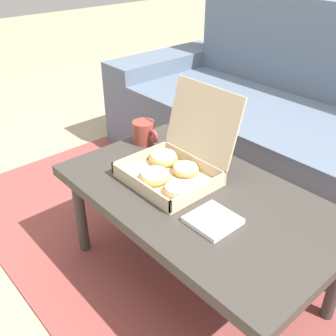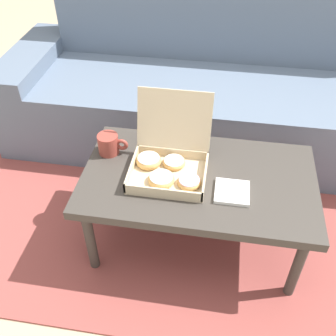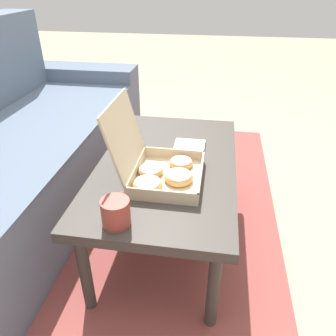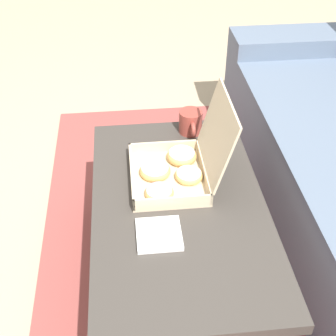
# 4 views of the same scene
# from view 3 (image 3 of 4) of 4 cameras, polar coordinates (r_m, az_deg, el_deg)

# --- Properties ---
(ground_plane) EXTENTS (12.00, 12.00, 0.00)m
(ground_plane) POSITION_cam_3_polar(r_m,az_deg,el_deg) (1.66, -2.50, -11.48)
(ground_plane) COLOR tan
(area_rug) EXTENTS (2.58, 1.83, 0.01)m
(area_rug) POSITION_cam_3_polar(r_m,az_deg,el_deg) (1.73, -12.43, -10.05)
(area_rug) COLOR #994742
(area_rug) RESTS_ON ground_plane
(coffee_table) EXTENTS (1.00, 0.58, 0.42)m
(coffee_table) POSITION_cam_3_polar(r_m,az_deg,el_deg) (1.43, -0.13, -0.52)
(coffee_table) COLOR #3D3833
(coffee_table) RESTS_ON ground_plane
(pastry_box) EXTENTS (0.32, 0.34, 0.31)m
(pastry_box) POSITION_cam_3_polar(r_m,az_deg,el_deg) (1.26, -1.76, 0.02)
(pastry_box) COLOR beige
(pastry_box) RESTS_ON coffee_table
(coffee_mug) EXTENTS (0.14, 0.09, 0.09)m
(coffee_mug) POSITION_cam_3_polar(r_m,az_deg,el_deg) (1.06, -9.03, -7.54)
(coffee_mug) COLOR #993D33
(coffee_mug) RESTS_ON coffee_table
(napkin_stack) EXTENTS (0.14, 0.14, 0.02)m
(napkin_stack) POSITION_cam_3_polar(r_m,az_deg,el_deg) (1.52, 3.74, 3.70)
(napkin_stack) COLOR white
(napkin_stack) RESTS_ON coffee_table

